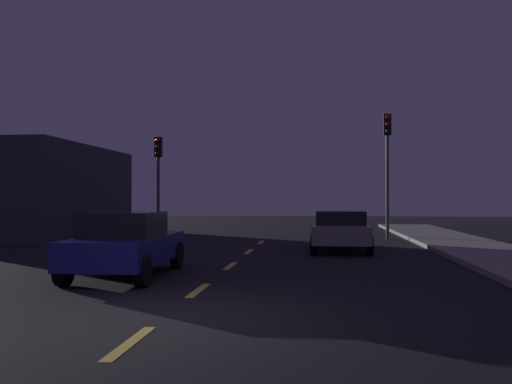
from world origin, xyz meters
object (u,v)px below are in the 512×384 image
object	(u,v)px
traffic_signal_right	(387,152)
car_stopped_ahead	(341,230)
traffic_signal_left	(158,167)
car_adjacent_lane	(126,244)

from	to	relation	value
traffic_signal_right	car_stopped_ahead	xyz separation A→B (m)	(-2.18, -5.14, -3.02)
traffic_signal_left	car_adjacent_lane	distance (m)	12.45
car_stopped_ahead	car_adjacent_lane	xyz separation A→B (m)	(-5.05, -6.74, 0.04)
traffic_signal_right	car_adjacent_lane	size ratio (longest dim) A/B	1.30
car_stopped_ahead	traffic_signal_left	bearing A→B (deg)	146.86
traffic_signal_left	car_adjacent_lane	world-z (taller)	traffic_signal_left
traffic_signal_right	car_adjacent_lane	world-z (taller)	traffic_signal_right
traffic_signal_left	traffic_signal_right	xyz separation A→B (m)	(10.05, 0.00, 0.55)
car_adjacent_lane	traffic_signal_right	bearing A→B (deg)	58.68
car_adjacent_lane	car_stopped_ahead	bearing A→B (deg)	53.17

